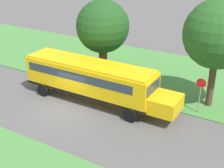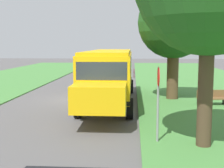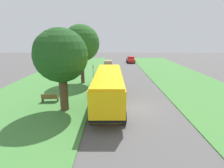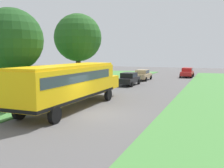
{
  "view_description": "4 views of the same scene",
  "coord_description": "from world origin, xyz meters",
  "px_view_note": "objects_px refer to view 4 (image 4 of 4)",
  "views": [
    {
      "loc": [
        15.51,
        13.32,
        11.35
      ],
      "look_at": [
        -2.4,
        2.77,
        1.82
      ],
      "focal_mm": 50.0,
      "sensor_mm": 36.0,
      "label": 1
    },
    {
      "loc": [
        -3.71,
        19.55,
        3.5
      ],
      "look_at": [
        -2.61,
        3.21,
        1.44
      ],
      "focal_mm": 50.0,
      "sensor_mm": 36.0,
      "label": 2
    },
    {
      "loc": [
        -2.01,
        -14.93,
        6.34
      ],
      "look_at": [
        -2.03,
        3.28,
        1.45
      ],
      "focal_mm": 28.0,
      "sensor_mm": 36.0,
      "label": 3
    },
    {
      "loc": [
        7.26,
        -15.1,
        3.95
      ],
      "look_at": [
        -0.35,
        4.03,
        1.54
      ],
      "focal_mm": 42.0,
      "sensor_mm": 36.0,
      "label": 4
    }
  ],
  "objects_px": {
    "car_black_nearest": "(129,78)",
    "stop_sign": "(90,75)",
    "car_tan_middle": "(142,74)",
    "park_bench": "(12,96)",
    "oak_tree_beside_bus": "(9,39)",
    "car_red_furthest": "(187,72)",
    "oak_tree_roadside_mid": "(79,38)",
    "school_bus": "(71,82)"
  },
  "relations": [
    {
      "from": "car_tan_middle",
      "to": "car_red_furthest",
      "type": "bearing_deg",
      "value": 54.07
    },
    {
      "from": "car_tan_middle",
      "to": "car_red_furthest",
      "type": "relative_size",
      "value": 1.0
    },
    {
      "from": "car_black_nearest",
      "to": "car_red_furthest",
      "type": "relative_size",
      "value": 1.0
    },
    {
      "from": "stop_sign",
      "to": "car_tan_middle",
      "type": "bearing_deg",
      "value": 82.5
    },
    {
      "from": "car_tan_middle",
      "to": "park_bench",
      "type": "height_order",
      "value": "car_tan_middle"
    },
    {
      "from": "car_red_furthest",
      "to": "oak_tree_roadside_mid",
      "type": "relative_size",
      "value": 0.55
    },
    {
      "from": "school_bus",
      "to": "car_red_furthest",
      "type": "xyz_separation_m",
      "value": [
        5.14,
        28.99,
        -1.05
      ]
    },
    {
      "from": "car_black_nearest",
      "to": "car_red_furthest",
      "type": "xyz_separation_m",
      "value": [
        5.6,
        14.25,
        0.0
      ]
    },
    {
      "from": "park_bench",
      "to": "oak_tree_beside_bus",
      "type": "bearing_deg",
      "value": -47.64
    },
    {
      "from": "oak_tree_roadside_mid",
      "to": "car_red_furthest",
      "type": "bearing_deg",
      "value": 67.24
    },
    {
      "from": "car_tan_middle",
      "to": "park_bench",
      "type": "relative_size",
      "value": 2.7
    },
    {
      "from": "car_black_nearest",
      "to": "car_tan_middle",
      "type": "relative_size",
      "value": 1.0
    },
    {
      "from": "oak_tree_beside_bus",
      "to": "oak_tree_roadside_mid",
      "type": "relative_size",
      "value": 0.89
    },
    {
      "from": "stop_sign",
      "to": "oak_tree_beside_bus",
      "type": "bearing_deg",
      "value": -100.7
    },
    {
      "from": "car_red_furthest",
      "to": "stop_sign",
      "type": "height_order",
      "value": "stop_sign"
    },
    {
      "from": "car_red_furthest",
      "to": "stop_sign",
      "type": "distance_m",
      "value": 22.66
    },
    {
      "from": "oak_tree_beside_bus",
      "to": "park_bench",
      "type": "distance_m",
      "value": 5.27
    },
    {
      "from": "car_black_nearest",
      "to": "oak_tree_beside_bus",
      "type": "bearing_deg",
      "value": -102.2
    },
    {
      "from": "car_tan_middle",
      "to": "oak_tree_roadside_mid",
      "type": "bearing_deg",
      "value": -103.66
    },
    {
      "from": "school_bus",
      "to": "car_black_nearest",
      "type": "bearing_deg",
      "value": 91.79
    },
    {
      "from": "school_bus",
      "to": "oak_tree_beside_bus",
      "type": "distance_m",
      "value": 5.26
    },
    {
      "from": "school_bus",
      "to": "oak_tree_roadside_mid",
      "type": "height_order",
      "value": "oak_tree_roadside_mid"
    },
    {
      "from": "car_black_nearest",
      "to": "stop_sign",
      "type": "distance_m",
      "value": 7.43
    },
    {
      "from": "car_tan_middle",
      "to": "car_black_nearest",
      "type": "bearing_deg",
      "value": -90.0
    },
    {
      "from": "car_red_furthest",
      "to": "oak_tree_roadside_mid",
      "type": "distance_m",
      "value": 23.31
    },
    {
      "from": "oak_tree_beside_bus",
      "to": "park_bench",
      "type": "bearing_deg",
      "value": 132.36
    },
    {
      "from": "school_bus",
      "to": "park_bench",
      "type": "relative_size",
      "value": 7.63
    },
    {
      "from": "school_bus",
      "to": "oak_tree_beside_bus",
      "type": "relative_size",
      "value": 1.74
    },
    {
      "from": "car_tan_middle",
      "to": "oak_tree_roadside_mid",
      "type": "xyz_separation_m",
      "value": [
        -3.24,
        -13.34,
        4.62
      ]
    },
    {
      "from": "oak_tree_roadside_mid",
      "to": "stop_sign",
      "type": "distance_m",
      "value": 4.04
    },
    {
      "from": "school_bus",
      "to": "car_tan_middle",
      "type": "relative_size",
      "value": 2.82
    },
    {
      "from": "car_black_nearest",
      "to": "oak_tree_roadside_mid",
      "type": "bearing_deg",
      "value": -115.42
    },
    {
      "from": "car_red_furthest",
      "to": "park_bench",
      "type": "bearing_deg",
      "value": -111.12
    },
    {
      "from": "oak_tree_roadside_mid",
      "to": "car_tan_middle",
      "type": "bearing_deg",
      "value": 76.34
    },
    {
      "from": "oak_tree_beside_bus",
      "to": "stop_sign",
      "type": "height_order",
      "value": "oak_tree_beside_bus"
    },
    {
      "from": "car_red_furthest",
      "to": "park_bench",
      "type": "relative_size",
      "value": 2.7
    },
    {
      "from": "school_bus",
      "to": "car_black_nearest",
      "type": "relative_size",
      "value": 2.82
    },
    {
      "from": "school_bus",
      "to": "oak_tree_roadside_mid",
      "type": "xyz_separation_m",
      "value": [
        -3.7,
        7.92,
        3.57
      ]
    },
    {
      "from": "car_black_nearest",
      "to": "oak_tree_roadside_mid",
      "type": "distance_m",
      "value": 8.85
    },
    {
      "from": "car_red_furthest",
      "to": "oak_tree_roadside_mid",
      "type": "xyz_separation_m",
      "value": [
        -8.84,
        -21.07,
        4.62
      ]
    },
    {
      "from": "car_tan_middle",
      "to": "oak_tree_roadside_mid",
      "type": "relative_size",
      "value": 0.55
    },
    {
      "from": "car_black_nearest",
      "to": "oak_tree_beside_bus",
      "type": "distance_m",
      "value": 17.22
    }
  ]
}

